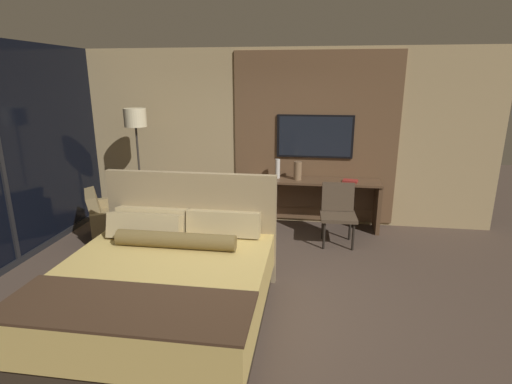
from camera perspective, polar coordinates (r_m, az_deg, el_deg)
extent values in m
plane|color=#4C3D33|center=(4.57, -2.67, -14.78)|extent=(16.00, 16.00, 0.00)
cube|color=tan|center=(6.56, 1.51, 7.75)|extent=(7.20, 0.06, 2.80)
cube|color=brown|center=(6.47, 8.39, 7.48)|extent=(2.58, 0.03, 2.70)
cube|color=black|center=(5.75, -32.69, 4.07)|extent=(0.04, 0.06, 2.80)
cube|color=black|center=(6.12, -30.78, -8.46)|extent=(0.05, 6.00, 0.08)
cube|color=#33281E|center=(4.15, -13.34, -16.94)|extent=(1.91, 1.97, 0.22)
cube|color=tan|center=(3.99, -13.63, -13.21)|extent=(1.97, 2.03, 0.40)
cube|color=#422D1E|center=(3.37, -18.11, -15.28)|extent=(1.99, 0.71, 0.02)
cube|color=#998460|center=(4.79, -9.18, -4.82)|extent=(2.01, 0.08, 1.30)
cube|color=tan|center=(4.78, -14.58, -3.86)|extent=(0.83, 0.23, 0.31)
cube|color=tan|center=(4.52, -4.65, -4.51)|extent=(0.83, 0.23, 0.31)
cube|color=tan|center=(4.60, -15.58, -4.73)|extent=(0.83, 0.25, 0.32)
cylinder|color=brown|center=(4.29, -11.42, -6.75)|extent=(1.28, 0.17, 0.17)
cube|color=brown|center=(6.34, 8.16, 1.55)|extent=(2.08, 0.47, 0.03)
cube|color=brown|center=(6.53, -0.88, -1.49)|extent=(0.06, 0.42, 0.76)
cube|color=brown|center=(6.53, 16.93, -2.19)|extent=(0.06, 0.42, 0.76)
cube|color=brown|center=(6.63, 8.07, -0.68)|extent=(1.96, 0.02, 0.38)
cube|color=black|center=(6.44, 8.41, 7.87)|extent=(1.20, 0.04, 0.68)
cube|color=black|center=(6.42, 8.41, 7.84)|extent=(1.13, 0.01, 0.62)
cube|color=#4C3D2D|center=(5.84, 11.66, -3.46)|extent=(0.52, 0.50, 0.05)
cube|color=#4C3D2D|center=(5.97, 11.62, -0.67)|extent=(0.47, 0.12, 0.42)
cylinder|color=black|center=(5.73, 9.69, -6.17)|extent=(0.04, 0.04, 0.40)
cylinder|color=black|center=(5.77, 13.70, -6.25)|extent=(0.04, 0.04, 0.40)
cylinder|color=black|center=(6.08, 9.50, -4.82)|extent=(0.04, 0.04, 0.40)
cylinder|color=black|center=(6.12, 13.28, -4.90)|extent=(0.04, 0.04, 0.40)
cube|color=olive|center=(6.42, -18.84, -4.45)|extent=(1.05, 1.00, 0.39)
cube|color=olive|center=(6.29, -22.24, -1.61)|extent=(0.52, 0.67, 0.38)
cube|color=olive|center=(6.03, -18.55, -5.01)|extent=(0.75, 0.52, 0.53)
cube|color=olive|center=(6.76, -19.20, -2.83)|extent=(0.75, 0.52, 0.53)
cylinder|color=#282623|center=(6.88, -15.74, -4.40)|extent=(0.28, 0.28, 0.03)
cylinder|color=#332D28|center=(6.65, -16.26, 2.19)|extent=(0.03, 0.03, 1.65)
cylinder|color=beige|center=(6.50, -16.89, 10.14)|extent=(0.34, 0.34, 0.28)
cylinder|color=#846647|center=(6.30, 5.96, 3.05)|extent=(0.13, 0.13, 0.29)
cylinder|color=silver|center=(6.37, 3.10, 3.35)|extent=(0.08, 0.08, 0.31)
cube|color=maroon|center=(6.33, 13.31, 1.55)|extent=(0.25, 0.20, 0.03)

